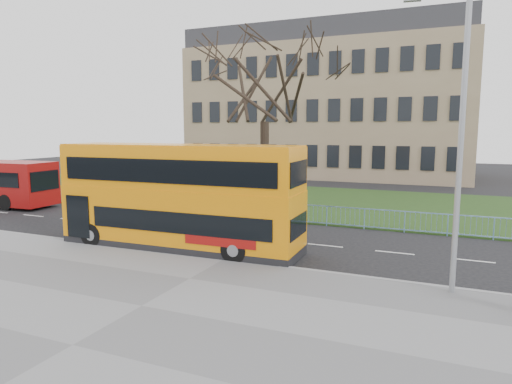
{
  "coord_description": "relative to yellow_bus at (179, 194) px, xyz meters",
  "views": [
    {
      "loc": [
        8.0,
        -17.0,
        5.18
      ],
      "look_at": [
        0.27,
        1.0,
        2.47
      ],
      "focal_mm": 32.0,
      "sensor_mm": 36.0,
      "label": 1
    }
  ],
  "objects": [
    {
      "name": "yellow_bus",
      "position": [
        0.0,
        0.0,
        0.0
      ],
      "size": [
        10.73,
        2.81,
        4.47
      ],
      "rotation": [
        0.0,
        0.0,
        0.03
      ],
      "color": "orange",
      "rests_on": "ground"
    },
    {
      "name": "civic_building",
      "position": [
        -2.32,
        35.51,
        4.6
      ],
      "size": [
        30.0,
        15.0,
        14.0
      ],
      "primitive_type": "cube",
      "color": "#8F785A",
      "rests_on": "ground"
    },
    {
      "name": "ground",
      "position": [
        2.68,
        0.51,
        -2.4
      ],
      "size": [
        120.0,
        120.0,
        0.0
      ],
      "primitive_type": "plane",
      "color": "black",
      "rests_on": "ground"
    },
    {
      "name": "street_lamp",
      "position": [
        10.8,
        -1.5,
        2.64
      ],
      "size": [
        1.9,
        0.46,
        8.97
      ],
      "rotation": [
        0.0,
        0.0,
        0.15
      ],
      "color": "gray",
      "rests_on": "pavement"
    },
    {
      "name": "pavement",
      "position": [
        2.68,
        -6.24,
        -2.34
      ],
      "size": [
        80.0,
        10.5,
        0.12
      ],
      "primitive_type": "cube",
      "color": "slate",
      "rests_on": "ground"
    },
    {
      "name": "bare_tree",
      "position": [
        -0.32,
        10.51,
        4.3
      ],
      "size": [
        9.27,
        9.27,
        13.24
      ],
      "primitive_type": null,
      "color": "black",
      "rests_on": "grass_verge"
    },
    {
      "name": "kerb",
      "position": [
        2.68,
        -1.04,
        -2.33
      ],
      "size": [
        80.0,
        0.2,
        0.14
      ],
      "primitive_type": "cube",
      "color": "gray",
      "rests_on": "ground"
    },
    {
      "name": "guard_railing",
      "position": [
        2.68,
        7.11,
        -1.85
      ],
      "size": [
        40.0,
        0.12,
        1.1
      ],
      "primitive_type": null,
      "color": "#77A3D4",
      "rests_on": "ground"
    },
    {
      "name": "grass_verge",
      "position": [
        2.68,
        14.81,
        -2.36
      ],
      "size": [
        80.0,
        15.4,
        0.08
      ],
      "primitive_type": "cube",
      "color": "#203814",
      "rests_on": "ground"
    }
  ]
}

